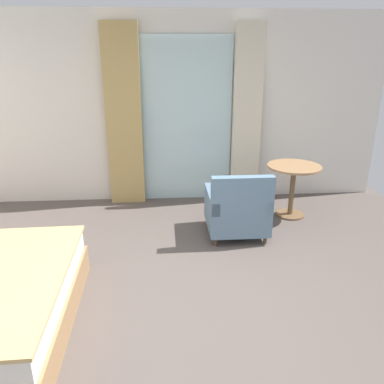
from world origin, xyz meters
The scene contains 7 objects.
ground centered at (0.00, 0.00, -0.05)m, with size 6.90×6.48×0.10m, color #564C47.
wall_back centered at (0.00, 2.98, 1.38)m, with size 6.50×0.12×2.76m, color silver.
balcony_glass_door centered at (0.24, 2.90, 1.22)m, with size 1.37×0.02×2.43m, color silver.
curtain_panel_left centered at (-0.66, 2.80, 1.30)m, with size 0.51×0.10×2.59m, color tan.
curtain_panel_right centered at (1.15, 2.80, 1.30)m, with size 0.42×0.10×2.59m, color beige.
armchair_by_window centered at (0.79, 1.52, 0.34)m, with size 0.73×0.77×0.86m.
round_cafe_table centered at (1.68, 2.08, 0.55)m, with size 0.73×0.73×0.74m.
Camera 1 is at (-0.11, -2.79, 2.18)m, focal length 35.55 mm.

